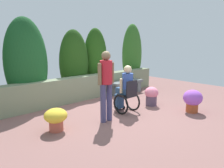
{
  "coord_description": "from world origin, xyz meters",
  "views": [
    {
      "loc": [
        -3.67,
        -3.91,
        1.89
      ],
      "look_at": [
        -0.12,
        -0.07,
        0.85
      ],
      "focal_mm": 32.15,
      "sensor_mm": 36.0,
      "label": 1
    }
  ],
  "objects_px": {
    "stone_bench": "(127,85)",
    "flower_pot_red_accent": "(151,95)",
    "flower_pot_purple_near": "(56,118)",
    "flower_pot_terracotta_by_wall": "(193,100)",
    "person_in_wheelchair": "(126,91)",
    "person_standing_companion": "(106,82)"
  },
  "relations": [
    {
      "from": "stone_bench",
      "to": "flower_pot_red_accent",
      "type": "relative_size",
      "value": 2.5
    },
    {
      "from": "person_in_wheelchair",
      "to": "flower_pot_red_accent",
      "type": "bearing_deg",
      "value": 4.4
    },
    {
      "from": "person_standing_companion",
      "to": "stone_bench",
      "type": "bearing_deg",
      "value": 40.53
    },
    {
      "from": "flower_pot_terracotta_by_wall",
      "to": "flower_pot_red_accent",
      "type": "height_order",
      "value": "flower_pot_terracotta_by_wall"
    },
    {
      "from": "stone_bench",
      "to": "person_in_wheelchair",
      "type": "height_order",
      "value": "person_in_wheelchair"
    },
    {
      "from": "flower_pot_purple_near",
      "to": "stone_bench",
      "type": "bearing_deg",
      "value": 19.46
    },
    {
      "from": "person_in_wheelchair",
      "to": "flower_pot_red_accent",
      "type": "height_order",
      "value": "person_in_wheelchair"
    },
    {
      "from": "person_in_wheelchair",
      "to": "flower_pot_terracotta_by_wall",
      "type": "xyz_separation_m",
      "value": [
        1.37,
        -1.28,
        -0.26
      ]
    },
    {
      "from": "flower_pot_purple_near",
      "to": "flower_pot_red_accent",
      "type": "relative_size",
      "value": 0.87
    },
    {
      "from": "flower_pot_purple_near",
      "to": "flower_pot_terracotta_by_wall",
      "type": "height_order",
      "value": "flower_pot_terracotta_by_wall"
    },
    {
      "from": "stone_bench",
      "to": "flower_pot_purple_near",
      "type": "height_order",
      "value": "flower_pot_purple_near"
    },
    {
      "from": "stone_bench",
      "to": "flower_pot_red_accent",
      "type": "height_order",
      "value": "flower_pot_red_accent"
    },
    {
      "from": "flower_pot_purple_near",
      "to": "person_in_wheelchair",
      "type": "bearing_deg",
      "value": -5.02
    },
    {
      "from": "person_standing_companion",
      "to": "flower_pot_red_accent",
      "type": "height_order",
      "value": "person_standing_companion"
    },
    {
      "from": "person_standing_companion",
      "to": "flower_pot_terracotta_by_wall",
      "type": "relative_size",
      "value": 2.7
    },
    {
      "from": "flower_pot_purple_near",
      "to": "flower_pot_terracotta_by_wall",
      "type": "xyz_separation_m",
      "value": [
        3.42,
        -1.46,
        0.06
      ]
    },
    {
      "from": "flower_pot_terracotta_by_wall",
      "to": "flower_pot_purple_near",
      "type": "bearing_deg",
      "value": 156.96
    },
    {
      "from": "flower_pot_purple_near",
      "to": "flower_pot_terracotta_by_wall",
      "type": "relative_size",
      "value": 0.8
    },
    {
      "from": "stone_bench",
      "to": "flower_pot_red_accent",
      "type": "distance_m",
      "value": 1.67
    },
    {
      "from": "person_standing_companion",
      "to": "flower_pot_terracotta_by_wall",
      "type": "height_order",
      "value": "person_standing_companion"
    },
    {
      "from": "person_standing_companion",
      "to": "flower_pot_red_accent",
      "type": "bearing_deg",
      "value": 8.28
    },
    {
      "from": "person_standing_companion",
      "to": "flower_pot_purple_near",
      "type": "bearing_deg",
      "value": 172.43
    }
  ]
}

